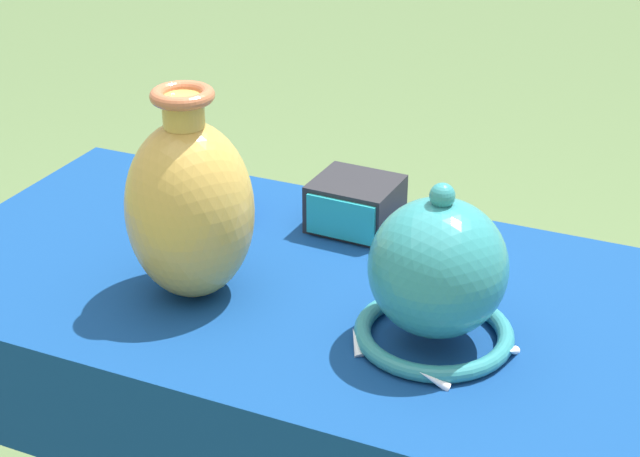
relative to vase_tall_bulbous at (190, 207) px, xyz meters
name	(u,v)px	position (x,y,z in m)	size (l,w,h in m)	color
display_table	(303,332)	(0.13, 0.08, -0.21)	(1.13, 0.59, 0.68)	olive
vase_tall_bulbous	(190,207)	(0.00, 0.00, 0.00)	(0.17, 0.17, 0.30)	gold
vase_dome_bell	(437,277)	(0.34, 0.02, -0.04)	(0.21, 0.22, 0.22)	teal
mosaic_tile_box	(358,205)	(0.13, 0.27, -0.09)	(0.13, 0.13, 0.08)	#232328
cup_wide_cobalt	(208,194)	(-0.10, 0.21, -0.09)	(0.13, 0.13, 0.07)	#3851A8
pot_squat_porcelain	(437,244)	(0.28, 0.22, -0.10)	(0.11, 0.11, 0.05)	white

